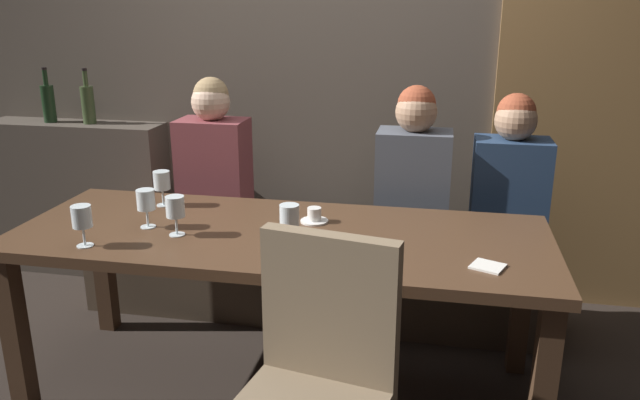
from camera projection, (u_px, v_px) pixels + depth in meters
name	position (u px, v px, depth m)	size (l,w,h in m)	color
ground	(283.00, 387.00, 2.80)	(9.00, 9.00, 0.00)	black
back_wall_tiled	(332.00, 29.00, 3.48)	(6.00, 0.12, 3.00)	brown
arched_door	(588.00, 59.00, 3.21)	(0.90, 0.05, 2.55)	olive
back_counter	(83.00, 198.00, 3.91)	(1.10, 0.28, 0.95)	#494138
dining_table	(280.00, 251.00, 2.60)	(2.20, 0.84, 0.74)	#412B1C
banquette_bench	(314.00, 276.00, 3.38)	(2.50, 0.44, 0.45)	#4A3C2E
chair_near_side	(316.00, 376.00, 1.90)	(0.51, 0.51, 0.98)	#4C3321
diner_redhead	(214.00, 160.00, 3.32)	(0.36, 0.24, 0.83)	brown
diner_bearded	(413.00, 173.00, 3.08)	(0.36, 0.24, 0.82)	#4C515B
diner_far_end	(510.00, 178.00, 3.05)	(0.36, 0.24, 0.78)	navy
wine_bottle_dark_red	(48.00, 102.00, 3.75)	(0.08, 0.08, 0.33)	black
wine_bottle_pale_label	(88.00, 103.00, 3.70)	(0.08, 0.08, 0.33)	#384728
wine_glass_far_left	(175.00, 208.00, 2.50)	(0.08, 0.08, 0.16)	silver
wine_glass_end_right	(289.00, 217.00, 2.40)	(0.08, 0.08, 0.16)	silver
wine_glass_far_right	(162.00, 182.00, 2.87)	(0.08, 0.08, 0.16)	silver
wine_glass_near_left	(146.00, 202.00, 2.59)	(0.08, 0.08, 0.16)	silver
wine_glass_near_right	(82.00, 218.00, 2.39)	(0.08, 0.08, 0.16)	silver
espresso_cup	(314.00, 216.00, 2.68)	(0.12, 0.12, 0.06)	white
fork_on_table	(329.00, 258.00, 2.30)	(0.02, 0.17, 0.01)	silver
folded_napkin	(488.00, 266.00, 2.23)	(0.11, 0.10, 0.01)	silver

